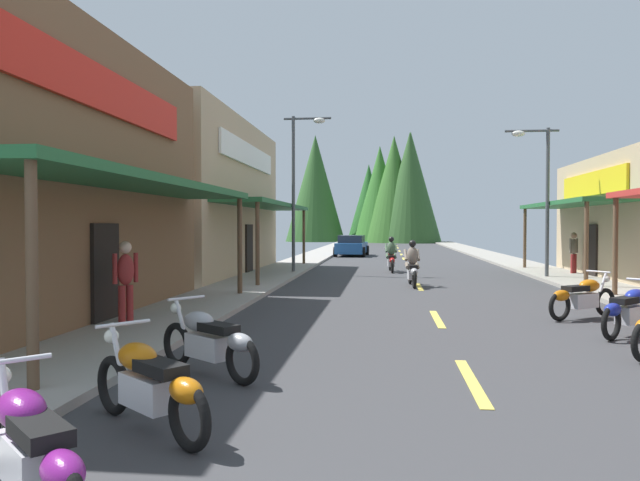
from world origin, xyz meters
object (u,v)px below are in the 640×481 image
streetlamp_right (539,180)px  motorcycle_parked_right_5 (582,297)px  motorcycle_parked_right_4 (630,310)px  streetlamp_left (300,173)px  motorcycle_parked_left_2 (209,340)px  rider_cruising_trailing (391,257)px  pedestrian_by_shop (574,251)px  parked_car_curbside (352,246)px  rider_cruising_lead (412,267)px  motorcycle_parked_left_1 (149,383)px  motorcycle_parked_left_0 (31,450)px  pedestrian_browsing (126,278)px

streetlamp_right → motorcycle_parked_right_5: 10.38m
motorcycle_parked_right_4 → streetlamp_left: bearing=77.0°
motorcycle_parked_left_2 → motorcycle_parked_right_4: bearing=-114.8°
streetlamp_left → streetlamp_right: (9.39, -1.34, -0.49)m
rider_cruising_trailing → motorcycle_parked_left_2: bearing=168.6°
motorcycle_parked_right_5 → rider_cruising_trailing: (-4.06, 12.73, 0.17)m
motorcycle_parked_right_4 → pedestrian_by_shop: (3.10, 13.46, 0.55)m
parked_car_curbside → rider_cruising_lead: bearing=-167.8°
streetlamp_left → motorcycle_parked_left_1: (1.25, -19.00, -3.78)m
rider_cruising_trailing → rider_cruising_lead: bearing=-177.3°
motorcycle_parked_right_5 → rider_cruising_lead: size_ratio=0.85×
parked_car_curbside → motorcycle_parked_left_1: bearing=-177.0°
motorcycle_parked_left_0 → motorcycle_parked_left_1: (0.13, 1.75, 0.00)m
streetlamp_right → motorcycle_parked_left_0: bearing=-113.1°
motorcycle_parked_left_0 → pedestrian_by_shop: (10.07, 21.10, 0.55)m
pedestrian_by_shop → parked_car_curbside: (-9.87, 14.91, -0.35)m
motorcycle_parked_left_0 → rider_cruising_lead: (3.36, 16.21, 0.17)m
rider_cruising_trailing → parked_car_curbside: 13.83m
motorcycle_parked_left_2 → parked_car_curbside: bearing=-53.1°
rider_cruising_trailing → motorcycle_parked_left_0: bearing=169.8°
motorcycle_parked_right_4 → pedestrian_browsing: pedestrian_browsing is taller
motorcycle_parked_right_4 → motorcycle_parked_left_0: 10.35m
motorcycle_parked_right_4 → parked_car_curbside: parked_car_curbside is taller
rider_cruising_lead → pedestrian_by_shop: bearing=-56.9°
motorcycle_parked_right_5 → pedestrian_browsing: (-9.40, -2.41, 0.53)m
pedestrian_browsing → motorcycle_parked_left_1: bearing=-33.1°
pedestrian_by_shop → pedestrian_browsing: size_ratio=1.02×
pedestrian_browsing → parked_car_curbside: bearing=114.6°
motorcycle_parked_left_0 → motorcycle_parked_left_1: same height
motorcycle_parked_right_5 → rider_cruising_trailing: 13.36m
motorcycle_parked_left_1 → motorcycle_parked_left_0: bearing=124.3°
motorcycle_parked_left_2 → pedestrian_by_shop: pedestrian_by_shop is taller
pedestrian_browsing → motorcycle_parked_left_0: bearing=-39.9°
pedestrian_by_shop → streetlamp_right: bearing=90.4°
streetlamp_left → rider_cruising_trailing: size_ratio=3.10×
motorcycle_parked_right_4 → rider_cruising_lead: (-3.61, 8.57, 0.17)m
streetlamp_left → motorcycle_parked_left_2: bearing=-86.0°
motorcycle_parked_right_4 → motorcycle_parked_left_0: (-6.98, -7.64, 0.00)m
motorcycle_parked_left_1 → pedestrian_browsing: bearing=-24.7°
motorcycle_parked_left_1 → motorcycle_parked_left_2: bearing=-49.6°
pedestrian_browsing → streetlamp_right: bearing=78.4°
streetlamp_right → rider_cruising_trailing: streetlamp_right is taller
streetlamp_left → streetlamp_right: bearing=-8.1°
motorcycle_parked_right_4 → pedestrian_browsing: (-9.60, -0.38, 0.53)m
streetlamp_left → motorcycle_parked_left_0: streetlamp_left is taller
motorcycle_parked_left_1 → rider_cruising_lead: (3.23, 14.46, 0.17)m
motorcycle_parked_right_4 → pedestrian_by_shop: 13.82m
pedestrian_browsing → parked_car_curbside: pedestrian_browsing is taller
motorcycle_parked_right_4 → motorcycle_parked_left_1: 9.03m
streetlamp_left → motorcycle_parked_right_5: size_ratio=3.65×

